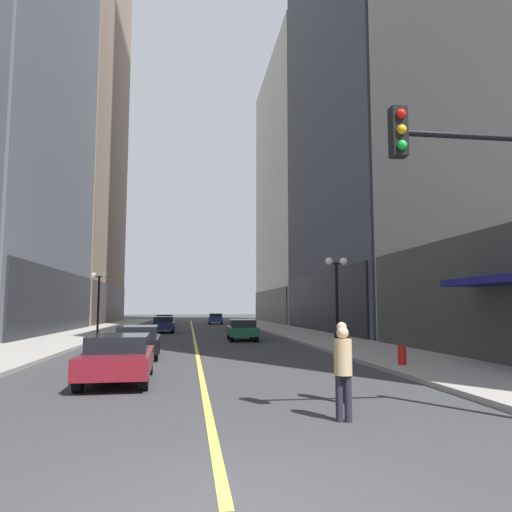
# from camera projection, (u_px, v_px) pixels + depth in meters

# --- Properties ---
(ground_plane) EXTENTS (200.00, 200.00, 0.00)m
(ground_plane) POSITION_uv_depth(u_px,v_px,m) (193.00, 333.00, 39.52)
(ground_plane) COLOR #38383A
(sidewalk_left) EXTENTS (4.50, 78.00, 0.15)m
(sidewalk_left) POSITION_uv_depth(u_px,v_px,m) (89.00, 333.00, 38.39)
(sidewalk_left) COLOR #9E9991
(sidewalk_left) RESTS_ON ground
(sidewalk_right) EXTENTS (4.50, 78.00, 0.15)m
(sidewalk_right) POSITION_uv_depth(u_px,v_px,m) (292.00, 331.00, 40.66)
(sidewalk_right) COLOR #9E9991
(sidewalk_right) RESTS_ON ground
(lane_centre_stripe) EXTENTS (0.16, 70.00, 0.01)m
(lane_centre_stripe) POSITION_uv_depth(u_px,v_px,m) (193.00, 333.00, 39.52)
(lane_centre_stripe) COLOR #E5D64C
(lane_centre_stripe) RESTS_ON ground
(building_left_far) EXTENTS (12.03, 26.00, 56.83)m
(building_left_far) POSITION_uv_depth(u_px,v_px,m) (71.00, 111.00, 64.86)
(building_left_far) COLOR gray
(building_left_far) RESTS_ON ground
(building_right_far) EXTENTS (10.23, 26.00, 36.86)m
(building_right_far) POSITION_uv_depth(u_px,v_px,m) (304.00, 192.00, 68.20)
(building_right_far) COLOR #B7AD99
(building_right_far) RESTS_ON ground
(storefront_awning_right) EXTENTS (1.60, 5.88, 3.12)m
(storefront_awning_right) POSITION_uv_depth(u_px,v_px,m) (512.00, 280.00, 15.24)
(storefront_awning_right) COLOR navy
(storefront_awning_right) RESTS_ON ground
(car_maroon) EXTENTS (1.98, 4.30, 1.32)m
(car_maroon) POSITION_uv_depth(u_px,v_px,m) (118.00, 357.00, 13.75)
(car_maroon) COLOR maroon
(car_maroon) RESTS_ON ground
(car_black) EXTENTS (1.97, 4.43, 1.32)m
(car_black) POSITION_uv_depth(u_px,v_px,m) (138.00, 340.00, 20.44)
(car_black) COLOR black
(car_black) RESTS_ON ground
(car_green) EXTENTS (1.87, 4.12, 1.32)m
(car_green) POSITION_uv_depth(u_px,v_px,m) (242.00, 329.00, 30.87)
(car_green) COLOR #196038
(car_green) RESTS_ON ground
(car_navy) EXTENTS (1.80, 4.60, 1.32)m
(car_navy) POSITION_uv_depth(u_px,v_px,m) (164.00, 324.00, 40.34)
(car_navy) COLOR #141E4C
(car_navy) RESTS_ON ground
(car_grey) EXTENTS (1.90, 4.17, 1.32)m
(car_grey) POSITION_uv_depth(u_px,v_px,m) (165.00, 320.00, 50.87)
(car_grey) COLOR slate
(car_grey) RESTS_ON ground
(car_blue) EXTENTS (1.95, 4.58, 1.32)m
(car_blue) POSITION_uv_depth(u_px,v_px,m) (216.00, 318.00, 60.50)
(car_blue) COLOR navy
(car_blue) RESTS_ON ground
(pedestrian_in_tan_trench) EXTENTS (0.43, 0.43, 1.76)m
(pedestrian_in_tan_trench) POSITION_uv_depth(u_px,v_px,m) (343.00, 366.00, 9.08)
(pedestrian_in_tan_trench) COLOR black
(pedestrian_in_tan_trench) RESTS_ON ground
(pedestrian_in_black_coat) EXTENTS (0.48, 0.48, 1.79)m
(pedestrian_in_black_coat) POSITION_uv_depth(u_px,v_px,m) (342.00, 355.00, 10.86)
(pedestrian_in_black_coat) COLOR black
(pedestrian_in_black_coat) RESTS_ON ground
(street_lamp_left_far) EXTENTS (1.06, 0.36, 4.43)m
(street_lamp_left_far) POSITION_uv_depth(u_px,v_px,m) (99.00, 290.00, 32.37)
(street_lamp_left_far) COLOR black
(street_lamp_left_far) RESTS_ON ground
(street_lamp_right_mid) EXTENTS (1.06, 0.36, 4.43)m
(street_lamp_right_mid) POSITION_uv_depth(u_px,v_px,m) (337.00, 283.00, 22.48)
(street_lamp_right_mid) COLOR black
(street_lamp_right_mid) RESTS_ON ground
(fire_hydrant_right) EXTENTS (0.28, 0.28, 0.80)m
(fire_hydrant_right) POSITION_uv_depth(u_px,v_px,m) (402.00, 357.00, 16.64)
(fire_hydrant_right) COLOR red
(fire_hydrant_right) RESTS_ON ground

